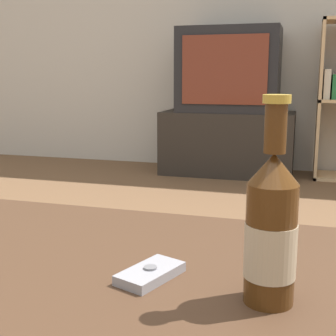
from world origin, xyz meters
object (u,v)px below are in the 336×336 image
Objects in this scene: tv_stand at (227,143)px; cell_phone at (150,273)px; television at (229,70)px; beer_bottle at (271,230)px.

tv_stand is 2.72m from cell_phone.
cell_phone is (0.32, -2.69, 0.20)m from tv_stand.
cell_phone is at bearing -83.13° from tv_stand.
television reaches higher than beer_bottle.
beer_bottle is 0.18m from cell_phone.
cell_phone is (-0.16, 0.02, -0.09)m from beer_bottle.
television is at bearing 117.37° from cell_phone.
beer_bottle reaches higher than tv_stand.
television is (-0.00, -0.00, 0.51)m from tv_stand.
television is 6.16× the size of cell_phone.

